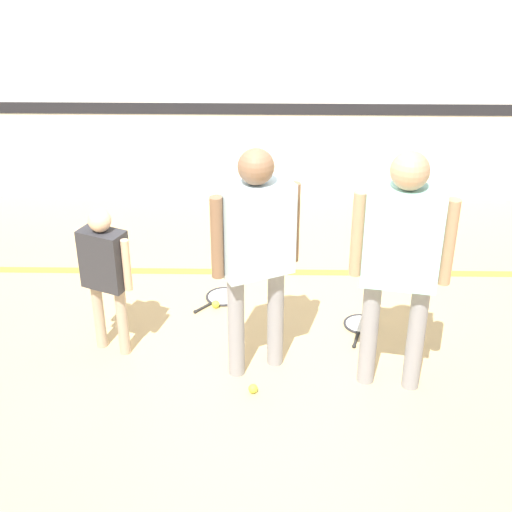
{
  "coord_description": "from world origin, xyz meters",
  "views": [
    {
      "loc": [
        0.13,
        -4.19,
        3.17
      ],
      "look_at": [
        0.05,
        0.03,
        0.92
      ],
      "focal_mm": 50.0,
      "sensor_mm": 36.0,
      "label": 1
    }
  ],
  "objects_px": {
    "racket_second_spare": "(361,325)",
    "tennis_ball_by_spare_racket": "(216,304)",
    "tennis_ball_near_instructor": "(253,389)",
    "person_student_left": "(105,266)",
    "person_student_right": "(401,250)",
    "person_instructor": "(256,241)",
    "racket_spare_on_floor": "(222,297)"
  },
  "relations": [
    {
      "from": "racket_second_spare",
      "to": "tennis_ball_by_spare_racket",
      "type": "relative_size",
      "value": 7.59
    },
    {
      "from": "person_student_left",
      "to": "racket_spare_on_floor",
      "type": "bearing_deg",
      "value": 67.96
    },
    {
      "from": "person_instructor",
      "to": "tennis_ball_near_instructor",
      "type": "bearing_deg",
      "value": -118.31
    },
    {
      "from": "person_student_left",
      "to": "racket_second_spare",
      "type": "distance_m",
      "value": 2.07
    },
    {
      "from": "person_student_right",
      "to": "tennis_ball_near_instructor",
      "type": "bearing_deg",
      "value": 18.49
    },
    {
      "from": "racket_spare_on_floor",
      "to": "person_instructor",
      "type": "bearing_deg",
      "value": 59.12
    },
    {
      "from": "person_student_left",
      "to": "person_student_right",
      "type": "xyz_separation_m",
      "value": [
        2.02,
        -0.38,
        0.35
      ]
    },
    {
      "from": "person_student_right",
      "to": "person_student_left",
      "type": "bearing_deg",
      "value": 0.45
    },
    {
      "from": "person_student_left",
      "to": "person_student_right",
      "type": "bearing_deg",
      "value": 13.39
    },
    {
      "from": "racket_second_spare",
      "to": "tennis_ball_near_instructor",
      "type": "bearing_deg",
      "value": -29.09
    },
    {
      "from": "person_instructor",
      "to": "tennis_ball_by_spare_racket",
      "type": "relative_size",
      "value": 25.42
    },
    {
      "from": "tennis_ball_by_spare_racket",
      "to": "tennis_ball_near_instructor",
      "type": "bearing_deg",
      "value": -73.14
    },
    {
      "from": "person_student_left",
      "to": "tennis_ball_near_instructor",
      "type": "xyz_separation_m",
      "value": [
        1.07,
        -0.5,
        -0.68
      ]
    },
    {
      "from": "racket_second_spare",
      "to": "tennis_ball_by_spare_racket",
      "type": "xyz_separation_m",
      "value": [
        -1.18,
        0.26,
        0.02
      ]
    },
    {
      "from": "person_instructor",
      "to": "person_student_left",
      "type": "relative_size",
      "value": 1.45
    },
    {
      "from": "racket_spare_on_floor",
      "to": "person_student_left",
      "type": "bearing_deg",
      "value": -4.41
    },
    {
      "from": "tennis_ball_near_instructor",
      "to": "tennis_ball_by_spare_racket",
      "type": "height_order",
      "value": "same"
    },
    {
      "from": "tennis_ball_by_spare_racket",
      "to": "racket_spare_on_floor",
      "type": "bearing_deg",
      "value": 73.16
    },
    {
      "from": "person_student_left",
      "to": "tennis_ball_by_spare_racket",
      "type": "xyz_separation_m",
      "value": [
        0.73,
        0.6,
        -0.68
      ]
    },
    {
      "from": "racket_spare_on_floor",
      "to": "tennis_ball_by_spare_racket",
      "type": "height_order",
      "value": "tennis_ball_by_spare_racket"
    },
    {
      "from": "racket_spare_on_floor",
      "to": "tennis_ball_near_instructor",
      "type": "bearing_deg",
      "value": 54.56
    },
    {
      "from": "racket_spare_on_floor",
      "to": "tennis_ball_near_instructor",
      "type": "xyz_separation_m",
      "value": [
        0.29,
        -1.26,
        0.02
      ]
    },
    {
      "from": "racket_second_spare",
      "to": "person_instructor",
      "type": "bearing_deg",
      "value": -40.33
    },
    {
      "from": "person_instructor",
      "to": "person_student_right",
      "type": "distance_m",
      "value": 0.95
    },
    {
      "from": "person_student_right",
      "to": "tennis_ball_by_spare_racket",
      "type": "relative_size",
      "value": 26.12
    },
    {
      "from": "person_student_left",
      "to": "tennis_ball_near_instructor",
      "type": "bearing_deg",
      "value": -1.18
    },
    {
      "from": "racket_second_spare",
      "to": "tennis_ball_near_instructor",
      "type": "relative_size",
      "value": 7.59
    },
    {
      "from": "person_instructor",
      "to": "person_student_right",
      "type": "xyz_separation_m",
      "value": [
        0.94,
        -0.17,
        0.03
      ]
    },
    {
      "from": "person_instructor",
      "to": "racket_second_spare",
      "type": "distance_m",
      "value": 1.43
    },
    {
      "from": "tennis_ball_near_instructor",
      "to": "person_instructor",
      "type": "bearing_deg",
      "value": 86.96
    },
    {
      "from": "tennis_ball_by_spare_racket",
      "to": "person_instructor",
      "type": "bearing_deg",
      "value": -66.73
    },
    {
      "from": "person_instructor",
      "to": "person_student_left",
      "type": "height_order",
      "value": "person_instructor"
    }
  ]
}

